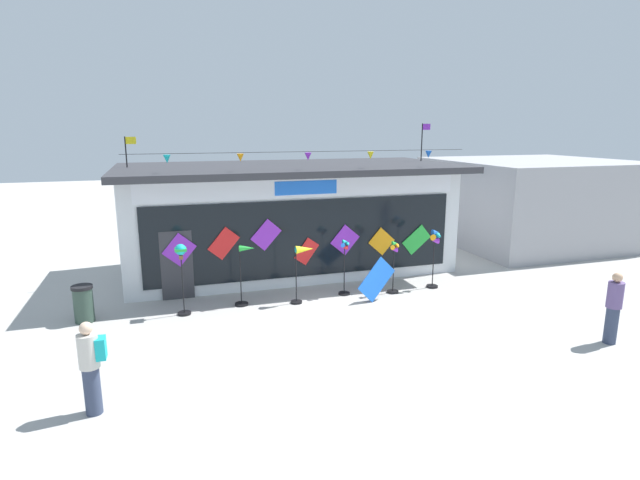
# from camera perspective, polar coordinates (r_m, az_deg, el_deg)

# --- Properties ---
(ground_plane) EXTENTS (80.00, 80.00, 0.00)m
(ground_plane) POSITION_cam_1_polar(r_m,az_deg,el_deg) (13.23, 4.77, -8.95)
(ground_plane) COLOR #ADAAA5
(kite_shop_building) EXTENTS (11.08, 5.48, 4.99)m
(kite_shop_building) POSITION_cam_1_polar(r_m,az_deg,el_deg) (17.49, -3.63, 2.69)
(kite_shop_building) COLOR silver
(kite_shop_building) RESTS_ON ground_plane
(wind_spinner_far_left) EXTENTS (0.35, 0.35, 1.92)m
(wind_spinner_far_left) POSITION_cam_1_polar(r_m,az_deg,el_deg) (13.59, -15.39, -2.54)
(wind_spinner_far_left) COLOR black
(wind_spinner_far_left) RESTS_ON ground_plane
(wind_spinner_left) EXTENTS (0.61, 0.37, 1.71)m
(wind_spinner_left) POSITION_cam_1_polar(r_m,az_deg,el_deg) (14.08, -8.53, -3.33)
(wind_spinner_left) COLOR black
(wind_spinner_left) RESTS_ON ground_plane
(wind_spinner_center_left) EXTENTS (0.67, 0.32, 1.66)m
(wind_spinner_center_left) POSITION_cam_1_polar(r_m,az_deg,el_deg) (14.06, -1.98, -2.27)
(wind_spinner_center_left) COLOR black
(wind_spinner_center_left) RESTS_ON ground_plane
(wind_spinner_center_right) EXTENTS (0.33, 0.33, 1.69)m
(wind_spinner_center_right) POSITION_cam_1_polar(r_m,az_deg,el_deg) (14.80, 2.80, -2.79)
(wind_spinner_center_right) COLOR black
(wind_spinner_center_right) RESTS_ON ground_plane
(wind_spinner_right) EXTENTS (0.35, 0.34, 1.60)m
(wind_spinner_right) POSITION_cam_1_polar(r_m,az_deg,el_deg) (15.10, 8.36, -2.50)
(wind_spinner_right) COLOR black
(wind_spinner_right) RESTS_ON ground_plane
(wind_spinner_far_right) EXTENTS (0.45, 0.35, 1.85)m
(wind_spinner_far_right) POSITION_cam_1_polar(r_m,az_deg,el_deg) (15.75, 12.82, -0.81)
(wind_spinner_far_right) COLOR black
(wind_spinner_far_right) RESTS_ON ground_plane
(person_near_camera) EXTENTS (0.45, 0.34, 1.68)m
(person_near_camera) POSITION_cam_1_polar(r_m,az_deg,el_deg) (9.66, -24.44, -12.80)
(person_near_camera) COLOR #333D56
(person_near_camera) RESTS_ON ground_plane
(person_mid_plaza) EXTENTS (0.34, 0.34, 1.68)m
(person_mid_plaza) POSITION_cam_1_polar(r_m,az_deg,el_deg) (13.32, 30.24, -6.62)
(person_mid_plaza) COLOR #333D56
(person_mid_plaza) RESTS_ON ground_plane
(trash_bin) EXTENTS (0.52, 0.52, 0.96)m
(trash_bin) POSITION_cam_1_polar(r_m,az_deg,el_deg) (14.22, -25.16, -6.51)
(trash_bin) COLOR #2D4238
(trash_bin) RESTS_ON ground_plane
(display_kite_on_ground) EXTENTS (1.25, 0.29, 1.25)m
(display_kite_on_ground) POSITION_cam_1_polar(r_m,az_deg,el_deg) (14.46, 6.41, -4.46)
(display_kite_on_ground) COLOR blue
(display_kite_on_ground) RESTS_ON ground_plane
(neighbour_building) EXTENTS (7.41, 6.97, 3.50)m
(neighbour_building) POSITION_cam_1_polar(r_m,az_deg,el_deg) (23.60, 22.80, 4.08)
(neighbour_building) COLOR #99999E
(neighbour_building) RESTS_ON ground_plane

